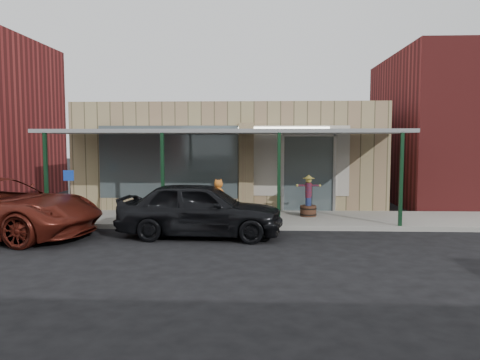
{
  "coord_description": "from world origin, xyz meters",
  "views": [
    {
      "loc": [
        1.27,
        -12.18,
        2.74
      ],
      "look_at": [
        0.58,
        2.6,
        1.5
      ],
      "focal_mm": 35.0,
      "sensor_mm": 36.0,
      "label": 1
    }
  ],
  "objects_px": {
    "handicap_sign": "(69,188)",
    "parked_sedan": "(201,209)",
    "barrel_scarecrow": "(308,202)",
    "barrel_pumpkin": "(215,208)"
  },
  "relations": [
    {
      "from": "barrel_scarecrow",
      "to": "parked_sedan",
      "type": "distance_m",
      "value": 4.42
    },
    {
      "from": "barrel_scarecrow",
      "to": "barrel_pumpkin",
      "type": "relative_size",
      "value": 1.86
    },
    {
      "from": "barrel_pumpkin",
      "to": "handicap_sign",
      "type": "distance_m",
      "value": 4.87
    },
    {
      "from": "barrel_scarecrow",
      "to": "barrel_pumpkin",
      "type": "bearing_deg",
      "value": -174.99
    },
    {
      "from": "handicap_sign",
      "to": "parked_sedan",
      "type": "distance_m",
      "value": 4.87
    },
    {
      "from": "barrel_pumpkin",
      "to": "parked_sedan",
      "type": "distance_m",
      "value": 2.98
    },
    {
      "from": "barrel_scarecrow",
      "to": "parked_sedan",
      "type": "relative_size",
      "value": 0.3
    },
    {
      "from": "barrel_scarecrow",
      "to": "handicap_sign",
      "type": "bearing_deg",
      "value": -165.44
    },
    {
      "from": "parked_sedan",
      "to": "barrel_scarecrow",
      "type": "bearing_deg",
      "value": -46.18
    },
    {
      "from": "barrel_scarecrow",
      "to": "parked_sedan",
      "type": "bearing_deg",
      "value": -133.1
    }
  ]
}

